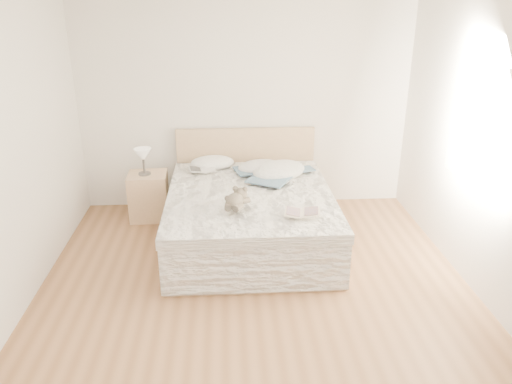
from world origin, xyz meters
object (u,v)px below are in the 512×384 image
childrens_book (302,213)px  bed (250,214)px  teddy_bear (235,207)px  table_lamp (143,156)px  photo_book (202,170)px  nightstand (149,196)px

childrens_book → bed: bearing=132.5°
teddy_bear → childrens_book: bearing=2.9°
table_lamp → photo_book: (0.68, -0.08, -0.16)m
bed → table_lamp: size_ratio=6.82×
teddy_bear → table_lamp: bearing=145.3°
table_lamp → childrens_book: bearing=-39.1°
photo_book → teddy_bear: 1.19m
bed → teddy_bear: bearing=-106.5°
nightstand → childrens_book: childrens_book is taller
table_lamp → nightstand: bearing=21.1°
teddy_bear → bed: bearing=88.5°
photo_book → bed: bearing=-56.2°
photo_book → table_lamp: bearing=163.5°
childrens_book → table_lamp: bearing=150.6°
nightstand → bed: bearing=-28.8°
photo_book → teddy_bear: (0.36, -1.13, 0.02)m
photo_book → nightstand: bearing=162.4°
bed → nightstand: 1.34m
nightstand → table_lamp: table_lamp is taller
childrens_book → teddy_bear: size_ratio=1.09×
bed → teddy_bear: size_ratio=6.84×
teddy_bear → photo_book: bearing=122.4°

